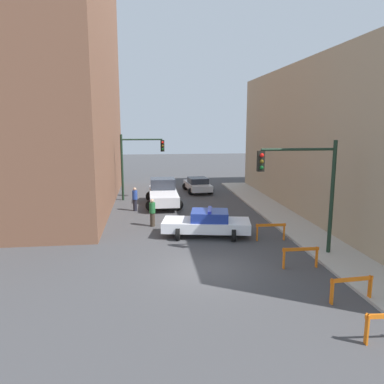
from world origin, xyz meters
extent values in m
plane|color=#424244|center=(0.00, 0.00, 0.00)|extent=(120.00, 120.00, 0.00)
cube|color=#B2ADA3|center=(6.20, 0.00, 0.06)|extent=(2.40, 44.00, 0.12)
cube|color=brown|center=(-12.00, 14.00, 8.94)|extent=(14.00, 20.00, 17.87)
cylinder|color=black|center=(5.90, 1.20, 2.72)|extent=(0.18, 0.18, 5.20)
cylinder|color=black|center=(4.20, 1.20, 4.92)|extent=(3.40, 0.12, 0.12)
cube|color=black|center=(2.50, 1.20, 4.42)|extent=(0.30, 0.22, 0.90)
sphere|color=red|center=(2.50, 1.05, 4.69)|extent=(0.18, 0.18, 0.18)
sphere|color=#4C3D0C|center=(2.50, 1.05, 4.42)|extent=(0.18, 0.18, 0.18)
sphere|color=#0C4219|center=(2.50, 1.05, 4.15)|extent=(0.18, 0.18, 0.18)
cylinder|color=black|center=(-4.40, 15.15, 2.60)|extent=(0.18, 0.18, 5.20)
cylinder|color=black|center=(-2.80, 15.15, 4.80)|extent=(3.20, 0.12, 0.12)
cube|color=black|center=(-1.20, 15.15, 4.30)|extent=(0.30, 0.22, 0.90)
sphere|color=red|center=(-1.20, 15.00, 4.57)|extent=(0.18, 0.18, 0.18)
sphere|color=#4C3D0C|center=(-1.20, 15.00, 4.30)|extent=(0.18, 0.18, 0.18)
sphere|color=#0C4219|center=(-1.20, 15.00, 4.03)|extent=(0.18, 0.18, 0.18)
cube|color=white|center=(0.68, 4.78, 0.60)|extent=(4.96, 2.69, 0.55)
cube|color=navy|center=(0.86, 4.74, 1.14)|extent=(2.24, 1.96, 0.52)
cylinder|color=black|center=(-0.91, 4.21, 0.33)|extent=(0.34, 0.69, 0.66)
cylinder|color=black|center=(-0.60, 5.88, 0.33)|extent=(0.34, 0.69, 0.66)
cylinder|color=black|center=(1.95, 3.67, 0.33)|extent=(0.34, 0.69, 0.66)
cylinder|color=black|center=(2.27, 5.34, 0.33)|extent=(0.34, 0.69, 0.66)
cube|color=#2633BF|center=(0.86, 4.74, 1.46)|extent=(0.45, 1.40, 0.12)
cube|color=silver|center=(-1.29, 12.68, 0.75)|extent=(2.02, 5.41, 0.70)
cube|color=#2D333D|center=(-1.28, 13.76, 1.50)|extent=(1.84, 1.73, 0.80)
cylinder|color=black|center=(-2.20, 14.36, 0.40)|extent=(0.80, 0.26, 0.80)
cylinder|color=black|center=(-0.36, 14.36, 0.40)|extent=(0.80, 0.26, 0.80)
cylinder|color=black|center=(-2.21, 11.01, 0.40)|extent=(0.80, 0.26, 0.80)
cylinder|color=black|center=(-0.37, 11.01, 0.40)|extent=(0.80, 0.26, 0.80)
cube|color=silver|center=(1.99, 18.00, 0.57)|extent=(2.14, 4.43, 0.52)
cube|color=#232833|center=(2.01, 17.83, 1.07)|extent=(1.72, 1.93, 0.48)
cylinder|color=black|center=(1.06, 19.26, 0.31)|extent=(0.64, 0.27, 0.62)
cylinder|color=black|center=(2.71, 19.39, 0.31)|extent=(0.64, 0.27, 0.62)
cylinder|color=black|center=(1.27, 16.61, 0.31)|extent=(0.64, 0.27, 0.62)
cylinder|color=black|center=(2.92, 16.74, 0.31)|extent=(0.64, 0.27, 0.62)
cylinder|color=#382D23|center=(-2.19, 7.08, 0.41)|extent=(0.40, 0.40, 0.82)
cylinder|color=#236633|center=(-2.19, 7.08, 1.13)|extent=(0.51, 0.51, 0.62)
sphere|color=tan|center=(-2.19, 7.08, 1.55)|extent=(0.31, 0.31, 0.22)
cylinder|color=black|center=(-3.33, 11.24, 0.41)|extent=(0.39, 0.39, 0.82)
cylinder|color=navy|center=(-3.33, 11.24, 1.13)|extent=(0.51, 0.51, 0.62)
sphere|color=tan|center=(-3.33, 11.24, 1.55)|extent=(0.31, 0.31, 0.22)
cube|color=orange|center=(3.49, -5.81, 0.45)|extent=(0.06, 0.16, 0.90)
cube|color=orange|center=(4.39, -3.42, 0.83)|extent=(1.60, 0.16, 0.14)
cube|color=orange|center=(3.67, -3.47, 0.45)|extent=(0.06, 0.16, 0.90)
cube|color=orange|center=(5.11, -3.37, 0.45)|extent=(0.06, 0.16, 0.90)
cube|color=orange|center=(3.92, -0.24, 0.83)|extent=(1.60, 0.07, 0.14)
cube|color=orange|center=(3.20, -0.24, 0.45)|extent=(0.05, 0.16, 0.90)
cube|color=orange|center=(4.64, -0.25, 0.45)|extent=(0.05, 0.16, 0.90)
cube|color=orange|center=(3.90, 3.58, 0.83)|extent=(1.60, 0.10, 0.14)
cube|color=orange|center=(3.18, 3.60, 0.45)|extent=(0.06, 0.16, 0.90)
cube|color=orange|center=(4.62, 3.56, 0.45)|extent=(0.06, 0.16, 0.90)
camera|label=1|loc=(-2.44, -14.63, 6.05)|focal=35.00mm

